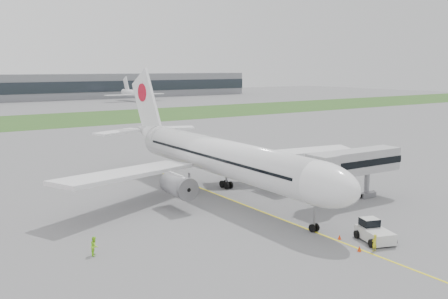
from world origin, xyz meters
TOP-DOWN VIEW (x-y plane):
  - ground at (0.00, 0.00)m, footprint 600.00×600.00m
  - apron_markings at (0.00, -5.00)m, footprint 70.00×70.00m
  - grass_strip at (0.00, 120.00)m, footprint 600.00×50.00m
  - airliner at (0.00, 4.87)m, footprint 48.13×53.95m
  - pushback_tug at (3.13, -20.55)m, footprint 3.90×4.80m
  - jet_bridge at (12.48, -8.74)m, footprint 15.55×4.43m
  - safety_cone_left at (-0.50, -21.86)m, footprint 0.41×0.41m
  - safety_cone_right at (0.50, -18.31)m, footprint 0.38×0.38m
  - ground_crew_near at (0.80, -22.60)m, footprint 0.65×0.45m
  - ground_crew_far at (-22.54, -8.23)m, footprint 1.05×1.13m
  - distant_aircraft_right at (70.11, 190.83)m, footprint 32.60×28.83m

SIDE VIEW (x-z plane):
  - ground at x=0.00m, z-range 0.00..0.00m
  - apron_markings at x=0.00m, z-range -0.02..0.02m
  - distant_aircraft_right at x=70.11m, z-range -6.19..6.19m
  - grass_strip at x=0.00m, z-range 0.00..0.02m
  - safety_cone_right at x=0.50m, z-range 0.00..0.52m
  - safety_cone_left at x=-0.50m, z-range 0.00..0.57m
  - ground_crew_near at x=0.80m, z-range 0.00..1.71m
  - ground_crew_far at x=-22.54m, z-range 0.00..1.87m
  - pushback_tug at x=3.13m, z-range -0.09..2.10m
  - jet_bridge at x=12.48m, z-range 1.72..8.88m
  - airliner at x=0.00m, z-range -3.28..14.60m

